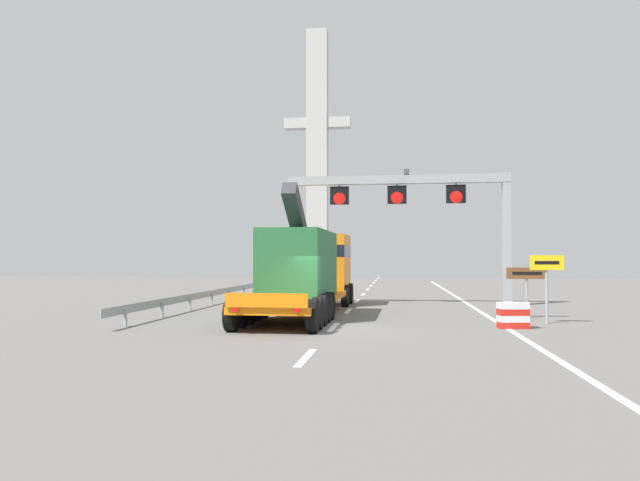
# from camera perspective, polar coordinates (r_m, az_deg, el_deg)

# --- Properties ---
(ground) EXTENTS (112.00, 112.00, 0.00)m
(ground) POSITION_cam_1_polar(r_m,az_deg,el_deg) (20.36, 0.58, -8.57)
(ground) COLOR slate
(lane_markings) EXTENTS (0.20, 72.95, 0.01)m
(lane_markings) POSITION_cam_1_polar(r_m,az_deg,el_deg) (49.36, 4.85, -4.58)
(lane_markings) COLOR silver
(lane_markings) RESTS_ON ground
(edge_line_right) EXTENTS (0.20, 63.00, 0.01)m
(edge_line_right) POSITION_cam_1_polar(r_m,az_deg,el_deg) (32.39, 14.17, -5.99)
(edge_line_right) COLOR silver
(edge_line_right) RESTS_ON ground
(overhead_lane_gantry) EXTENTS (11.80, 0.90, 7.10)m
(overhead_lane_gantry) POSITION_cam_1_polar(r_m,az_deg,el_deg) (31.07, 10.41, 3.94)
(overhead_lane_gantry) COLOR #9EA0A5
(overhead_lane_gantry) RESTS_ON ground
(heavy_haul_truck_orange) EXTENTS (3.26, 14.11, 5.30)m
(heavy_haul_truck_orange) POSITION_cam_1_polar(r_m,az_deg,el_deg) (26.42, -1.02, -2.69)
(heavy_haul_truck_orange) COLOR orange
(heavy_haul_truck_orange) RESTS_ON ground
(exit_sign_yellow) EXTENTS (1.21, 0.15, 2.53)m
(exit_sign_yellow) POSITION_cam_1_polar(r_m,az_deg,el_deg) (23.27, 21.23, -2.96)
(exit_sign_yellow) COLOR #9EA0A5
(exit_sign_yellow) RESTS_ON ground
(tourist_info_sign_brown) EXTENTS (1.61, 0.15, 2.05)m
(tourist_info_sign_brown) POSITION_cam_1_polar(r_m,az_deg,el_deg) (25.12, 19.52, -3.58)
(tourist_info_sign_brown) COLOR #9EA0A5
(tourist_info_sign_brown) RESTS_ON ground
(crash_barrier_striped) EXTENTS (1.06, 0.64, 0.90)m
(crash_barrier_striped) POSITION_cam_1_polar(r_m,az_deg,el_deg) (21.37, 18.30, -6.94)
(crash_barrier_striped) COLOR red
(crash_barrier_striped) RESTS_ON ground
(guardrail_left) EXTENTS (0.13, 32.88, 0.76)m
(guardrail_left) POSITION_cam_1_polar(r_m,az_deg,el_deg) (35.86, -8.16, -4.72)
(guardrail_left) COLOR #999EA3
(guardrail_left) RESTS_ON ground
(bridge_pylon_distant) EXTENTS (9.00, 2.00, 33.55)m
(bridge_pylon_distant) POSITION_cam_1_polar(r_m,az_deg,el_deg) (80.16, -0.26, 8.81)
(bridge_pylon_distant) COLOR #B7B7B2
(bridge_pylon_distant) RESTS_ON ground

